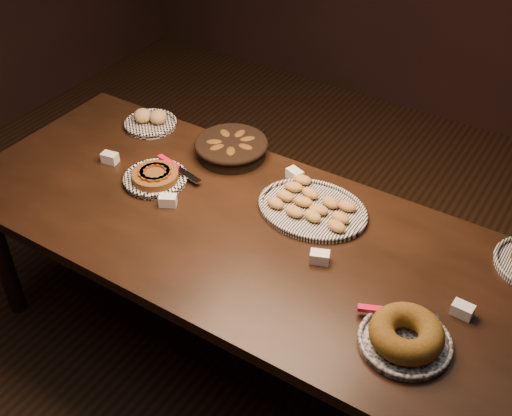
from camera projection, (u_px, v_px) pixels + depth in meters
The scene contains 8 objects.
ground at pixel (244, 349), 2.96m from camera, with size 5.00×5.00×0.00m, color black.
buffet_table at pixel (242, 240), 2.54m from camera, with size 2.40×1.00×0.75m.
apple_tart_plate at pixel (156, 177), 2.71m from camera, with size 0.32×0.27×0.05m.
madeleine_platter at pixel (312, 207), 2.55m from camera, with size 0.45×0.36×0.05m.
bundt_cake_plate at pixel (406, 336), 2.01m from camera, with size 0.34×0.31×0.09m.
croissant_basket at pixel (231, 147), 2.84m from camera, with size 0.35×0.35×0.08m.
bread_roll_plate at pixel (150, 121), 3.05m from camera, with size 0.25×0.25×0.08m.
tent_cards at pixel (260, 214), 2.51m from camera, with size 1.67×0.50×0.04m.
Camera 1 is at (1.07, -1.57, 2.37)m, focal length 45.00 mm.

